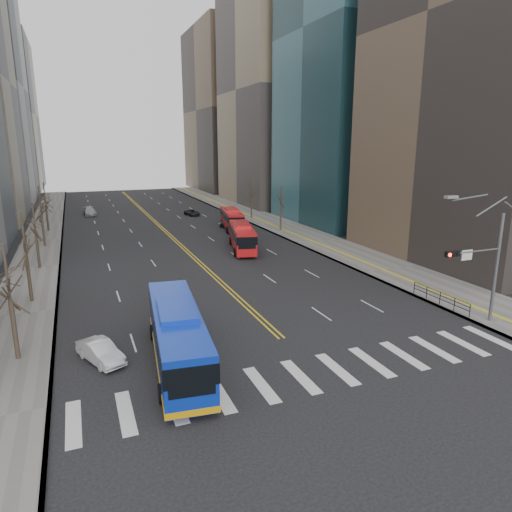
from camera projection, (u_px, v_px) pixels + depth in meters
ground at (319, 373)px, 25.85m from camera, size 220.00×220.00×0.00m
sidewalk_right at (276, 224)px, 72.68m from camera, size 7.00×130.00×0.15m
sidewalk_left at (42, 240)px, 60.48m from camera, size 5.00×130.00×0.15m
crosswalk at (319, 373)px, 25.85m from camera, size 26.70×4.00×0.01m
centerline at (155, 221)px, 75.44m from camera, size 0.55×100.00×0.01m
office_towers at (136, 78)px, 81.88m from camera, size 83.00×134.00×58.00m
signal_mast at (482, 259)px, 31.42m from camera, size 5.37×0.37×9.39m
pedestrian_railing at (440, 296)px, 36.19m from camera, size 0.06×6.06×1.02m
street_trees at (120, 211)px, 53.25m from camera, size 35.20×47.20×7.60m
blue_bus at (178, 334)px, 26.43m from camera, size 3.91×12.49×3.57m
red_bus_near at (242, 235)px, 54.93m from camera, size 4.71×10.37×3.23m
red_bus_far at (232, 218)px, 68.26m from camera, size 3.92×9.98×3.13m
car_white at (100, 352)px, 27.02m from camera, size 2.80×4.07×1.27m
car_dark_mid at (226, 222)px, 71.37m from camera, size 3.06×4.28×1.35m
car_silver at (90, 212)px, 81.65m from camera, size 2.23×4.87×1.38m
car_dark_far at (192, 213)px, 81.46m from camera, size 2.42×4.08×1.06m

